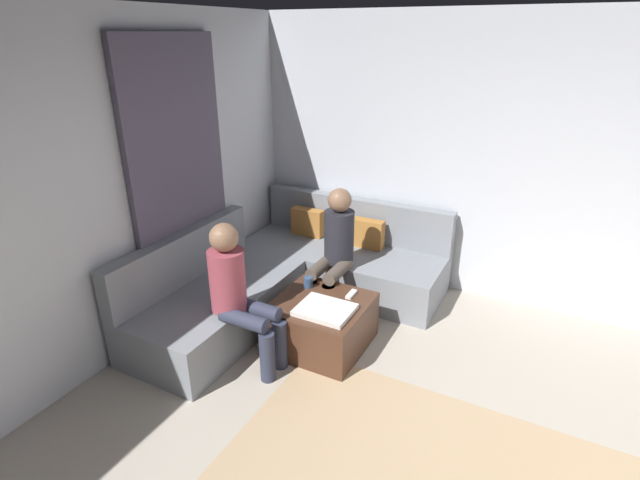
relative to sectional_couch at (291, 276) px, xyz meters
name	(u,v)px	position (x,y,z in m)	size (l,w,h in m)	color
wall_back	(549,171)	(2.08, 1.06, 1.07)	(6.00, 0.12, 2.70)	silver
wall_left	(30,221)	(-0.86, -1.88, 1.07)	(0.12, 6.00, 2.70)	silver
curtain_panel	(181,186)	(-0.76, -0.58, 0.97)	(0.06, 1.10, 2.50)	#595166
sectional_couch	(291,276)	(0.00, 0.00, 0.00)	(2.10, 2.55, 0.87)	gray
ottoman	(321,323)	(0.60, -0.52, -0.07)	(0.76, 0.76, 0.42)	#4C2D1E
folded_blanket	(325,310)	(0.70, -0.64, 0.16)	(0.44, 0.36, 0.04)	white
coffee_mug	(308,282)	(0.38, -0.34, 0.19)	(0.08, 0.08, 0.10)	#334C72
game_remote	(351,294)	(0.78, -0.30, 0.15)	(0.05, 0.15, 0.02)	white
person_on_couch_back	(334,247)	(0.44, 0.06, 0.38)	(0.30, 0.60, 1.20)	brown
person_on_couch_side	(238,291)	(0.15, -1.03, 0.38)	(0.60, 0.30, 1.20)	#2D3347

